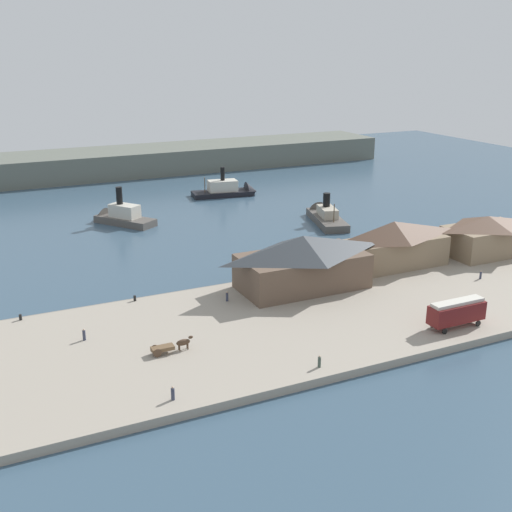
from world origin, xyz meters
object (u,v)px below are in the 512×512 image
Objects in this scene: street_tram at (457,312)px; pedestrian_walking_west at (319,362)px; ferry_shed_west_terminal at (487,235)px; mooring_post_east at (135,298)px; horse_cart at (170,346)px; ferry_shed_customs_shed at (393,244)px; pedestrian_at_waters_edge at (481,275)px; pedestrian_walking_east at (173,394)px; pedestrian_near_cart at (227,297)px; pedestrian_standing_center at (84,335)px; ferry_approaching_east at (120,216)px; ferry_approaching_west at (231,190)px; mooring_post_center_west at (20,317)px; ferry_moored_east at (324,215)px; ferry_shed_east_terminal at (303,261)px.

street_tram is 5.34× the size of pedestrian_walking_west.
ferry_shed_west_terminal reaches higher than mooring_post_east.
street_tram is 42.23m from horse_cart.
ferry_shed_customs_shed is 16.49m from pedestrian_at_waters_edge.
horse_cart is 6.60× the size of mooring_post_east.
pedestrian_walking_east is (-3.57, -11.92, -0.11)m from horse_cart.
horse_cart reaches higher than pedestrian_near_cart.
ferry_approaching_east is (21.02, 64.35, -0.27)m from pedestrian_standing_center.
ferry_approaching_west is at bearing 62.13° from horse_cart.
ferry_approaching_west is (47.43, 89.70, -0.66)m from horse_cart.
horse_cart is at bearing 142.61° from pedestrian_walking_west.
pedestrian_walking_west is at bearing -107.01° from ferry_approaching_west.
ferry_shed_west_terminal is at bearing 39.63° from street_tram.
pedestrian_walking_west is 0.10× the size of ferry_approaching_east.
ferry_moored_east is at bearing 24.49° from mooring_post_center_west.
ferry_approaching_west reaches higher than pedestrian_standing_center.
street_tram is at bearing -13.97° from horse_cart.
ferry_shed_customs_shed is 27.40m from street_tram.
pedestrian_near_cart is 1.84× the size of mooring_post_center_west.
ferry_shed_east_terminal is 42.31m from ferry_shed_west_terminal.
street_tram reaches higher than mooring_post_center_west.
ferry_approaching_east is (-3.03, 59.55, -0.23)m from pedestrian_near_cart.
mooring_post_center_west is at bearing -118.17° from ferry_approaching_east.
ferry_approaching_east is at bearing 124.77° from pedestrian_at_waters_edge.
ferry_shed_customs_shed is 13.98× the size of pedestrian_at_waters_edge.
mooring_post_east is (-58.79, 16.39, -0.26)m from pedestrian_at_waters_edge.
pedestrian_near_cart reaches higher than mooring_post_center_west.
pedestrian_walking_west is at bearing -174.96° from street_tram.
pedestrian_at_waters_edge is 64.86m from pedestrian_walking_east.
ferry_approaching_east is 49.85m from ferry_moored_east.
ferry_moored_east reaches higher than horse_cart.
ferry_shed_east_terminal reaches higher than ferry_shed_west_terminal.
ferry_approaching_east is at bearing 93.36° from pedestrian_walking_west.
ferry_approaching_west is at bearing 91.10° from ferry_shed_customs_shed.
ferry_shed_west_terminal is 10.07× the size of pedestrian_near_cart.
street_tram is at bearing -62.38° from ferry_shed_east_terminal.
pedestrian_walking_west is (26.04, -21.25, -0.02)m from pedestrian_standing_center.
ferry_shed_east_terminal is 12.36× the size of pedestrian_walking_east.
pedestrian_near_cart is 0.08× the size of ferry_moored_east.
ferry_approaching_east reaches higher than pedestrian_at_waters_edge.
ferry_approaching_west is 1.17× the size of ferry_approaching_east.
pedestrian_near_cart is 82.97m from ferry_approaching_west.
ferry_shed_west_terminal is at bearing -71.22° from ferry_moored_east.
pedestrian_at_waters_edge is 86.68m from ferry_approaching_west.
ferry_shed_east_terminal reaches higher than ferry_moored_east.
ferry_shed_west_terminal is at bearing -4.07° from ferry_shed_customs_shed.
pedestrian_at_waters_edge is at bearing -12.01° from mooring_post_center_west.
pedestrian_at_waters_edge is (18.39, 14.03, -1.75)m from street_tram.
ferry_moored_east is (-13.48, 39.63, -3.82)m from ferry_shed_west_terminal.
ferry_shed_east_terminal is 14.24× the size of pedestrian_at_waters_edge.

